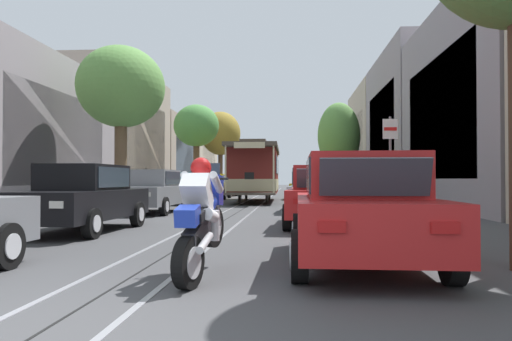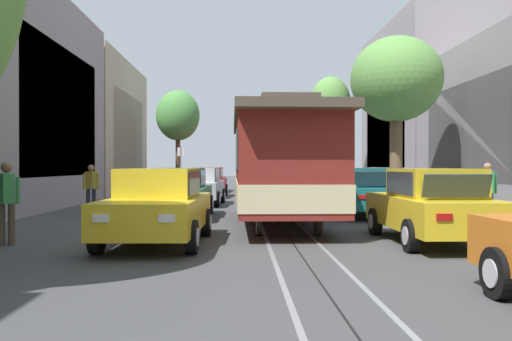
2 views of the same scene
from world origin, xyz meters
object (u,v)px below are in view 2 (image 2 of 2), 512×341
at_px(parked_car_grey_near_left, 297,179).
at_px(parked_car_green_fourth_right, 179,192).
at_px(parked_car_yellow_fifth_right, 158,206).
at_px(pedestrian_on_left_pavement, 6,198).
at_px(parked_car_grey_mid_left, 333,185).
at_px(street_tree_kerb_left_second, 396,81).
at_px(parked_car_yellow_fifth_left, 432,205).
at_px(pedestrian_on_right_pavement, 487,189).
at_px(street_tree_kerb_right_near, 178,116).
at_px(parked_car_black_second_left, 311,181).
at_px(street_tree_kerb_left_near, 331,104).
at_px(street_sign_post, 181,165).
at_px(cable_car_trolley, 281,165).
at_px(parked_car_red_second_right, 208,182).
at_px(motorcycle_with_rider, 243,179).
at_px(pedestrian_crossing_far, 91,186).
at_px(parked_car_teal_fourth_left, 367,192).
at_px(parked_car_silver_mid_right, 199,186).
at_px(parked_car_red_near_right, 210,179).

relative_size(parked_car_grey_near_left, parked_car_green_fourth_right, 1.01).
xyz_separation_m(parked_car_green_fourth_right, parked_car_yellow_fifth_right, (-0.22, 5.94, 0.00)).
height_order(parked_car_yellow_fifth_right, pedestrian_on_left_pavement, pedestrian_on_left_pavement).
distance_m(parked_car_grey_mid_left, street_tree_kerb_left_second, 5.48).
distance_m(parked_car_yellow_fifth_left, street_tree_kerb_left_second, 11.56).
relative_size(parked_car_green_fourth_right, pedestrian_on_right_pavement, 2.54).
height_order(parked_car_green_fourth_right, street_tree_kerb_right_near, street_tree_kerb_right_near).
xyz_separation_m(parked_car_black_second_left, street_tree_kerb_left_near, (-2.03, -5.33, 4.98)).
distance_m(parked_car_grey_near_left, street_tree_kerb_left_second, 15.83).
distance_m(street_tree_kerb_left_second, pedestrian_on_left_pavement, 15.93).
xyz_separation_m(pedestrian_on_left_pavement, street_sign_post, (-1.54, -18.86, 0.73)).
height_order(parked_car_grey_mid_left, parked_car_yellow_fifth_right, same).
xyz_separation_m(parked_car_yellow_fifth_right, cable_car_trolley, (-2.83, -3.47, 0.86)).
bearing_deg(parked_car_red_second_right, parked_car_black_second_left, -163.34).
relative_size(parked_car_yellow_fifth_left, street_sign_post, 1.59).
distance_m(parked_car_grey_mid_left, motorcycle_with_rider, 12.19).
bearing_deg(pedestrian_on_right_pavement, street_tree_kerb_left_near, -87.56).
height_order(street_tree_kerb_right_near, street_sign_post, street_tree_kerb_right_near).
height_order(parked_car_grey_near_left, cable_car_trolley, cable_car_trolley).
bearing_deg(street_tree_kerb_left_second, parked_car_grey_near_left, -80.82).
xyz_separation_m(street_tree_kerb_left_second, pedestrian_crossing_far, (11.51, 2.90, -4.15)).
bearing_deg(parked_car_teal_fourth_left, street_tree_kerb_left_near, -95.87).
bearing_deg(parked_car_yellow_fifth_right, parked_car_silver_mid_right, -89.99).
xyz_separation_m(pedestrian_crossing_far, street_sign_post, (-1.90, -11.16, 0.75)).
relative_size(parked_car_silver_mid_right, street_tree_kerb_right_near, 0.68).
xyz_separation_m(parked_car_teal_fourth_left, parked_car_green_fourth_right, (6.09, 0.29, 0.00)).
bearing_deg(parked_car_silver_mid_right, pedestrian_on_left_pavement, 75.34).
distance_m(parked_car_yellow_fifth_left, parked_car_green_fourth_right, 8.47).
bearing_deg(motorcycle_with_rider, pedestrian_on_left_pavement, 78.49).
height_order(cable_car_trolley, motorcycle_with_rider, cable_car_trolley).
bearing_deg(motorcycle_with_rider, street_tree_kerb_right_near, 10.82).
distance_m(parked_car_green_fourth_right, street_sign_post, 12.92).
xyz_separation_m(street_tree_kerb_right_near, street_sign_post, (-0.73, 5.08, -3.17)).
relative_size(parked_car_red_near_right, motorcycle_with_rider, 2.22).
xyz_separation_m(parked_car_teal_fourth_left, pedestrian_on_right_pavement, (-2.81, 2.57, 0.18)).
bearing_deg(motorcycle_with_rider, parked_car_yellow_fifth_left, 98.91).
distance_m(parked_car_red_near_right, street_tree_kerb_right_near, 4.60).
height_order(parked_car_grey_mid_left, street_tree_kerb_left_second, street_tree_kerb_left_second).
distance_m(parked_car_grey_near_left, parked_car_red_second_right, 9.60).
height_order(parked_car_grey_near_left, parked_car_green_fourth_right, same).
bearing_deg(street_sign_post, parked_car_grey_near_left, -136.68).
bearing_deg(pedestrian_on_left_pavement, parked_car_red_second_right, -99.79).
bearing_deg(motorcycle_with_rider, parked_car_black_second_left, 126.45).
relative_size(parked_car_green_fourth_right, street_tree_kerb_left_second, 0.64).
height_order(parked_car_black_second_left, parked_car_red_second_right, same).
height_order(parked_car_green_fourth_right, pedestrian_on_left_pavement, pedestrian_on_left_pavement).
xyz_separation_m(parked_car_red_second_right, cable_car_trolley, (-2.85, 14.28, 0.86)).
xyz_separation_m(street_tree_kerb_left_second, pedestrian_on_right_pavement, (-0.62, 6.82, -4.13)).
xyz_separation_m(parked_car_black_second_left, street_tree_kerb_right_near, (8.03, -4.35, 4.08)).
bearing_deg(parked_car_grey_mid_left, parked_car_yellow_fifth_left, 89.51).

